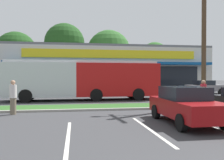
{
  "coord_description": "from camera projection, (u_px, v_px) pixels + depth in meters",
  "views": [
    {
      "loc": [
        -2.88,
        -0.72,
        1.94
      ],
      "look_at": [
        0.08,
        18.1,
        1.68
      ],
      "focal_mm": 37.99,
      "sensor_mm": 36.0,
      "label": 1
    }
  ],
  "objects": [
    {
      "name": "car_1",
      "position": [
        186.0,
        105.0,
        9.85
      ],
      "size": [
        1.91,
        4.31,
        1.52
      ],
      "rotation": [
        0.0,
        0.0,
        -1.57
      ],
      "color": "maroon",
      "rests_on": "ground_plane"
    },
    {
      "name": "parking_stripe_0",
      "position": [
        68.0,
        137.0,
        7.67
      ],
      "size": [
        0.12,
        4.8,
        0.01
      ],
      "primitive_type": "cube",
      "color": "silver",
      "rests_on": "ground_plane"
    },
    {
      "name": "parking_stripe_1",
      "position": [
        150.0,
        129.0,
        8.69
      ],
      "size": [
        0.12,
        4.8,
        0.01
      ],
      "primitive_type": "cube",
      "color": "silver",
      "rests_on": "ground_plane"
    },
    {
      "name": "city_bus",
      "position": [
        83.0,
        79.0,
        19.7
      ],
      "size": [
        12.67,
        2.95,
        3.25
      ],
      "rotation": [
        0.0,
        0.0,
        3.17
      ],
      "color": "#B71414",
      "rests_on": "ground_plane"
    },
    {
      "name": "curb_lip",
      "position": [
        125.0,
        109.0,
        13.81
      ],
      "size": [
        56.0,
        0.24,
        0.12
      ],
      "primitive_type": "cube",
      "color": "#99968C",
      "rests_on": "ground_plane"
    },
    {
      "name": "tree_mid_right",
      "position": [
        155.0,
        56.0,
        48.13
      ],
      "size": [
        5.67,
        5.67,
        9.0
      ],
      "color": "#473323",
      "rests_on": "ground_plane"
    },
    {
      "name": "utility_pole",
      "position": [
        202.0,
        19.0,
        15.59
      ],
      "size": [
        3.08,
        2.4,
        10.79
      ],
      "color": "#4C3826",
      "rests_on": "ground_plane"
    },
    {
      "name": "car_4",
      "position": [
        97.0,
        87.0,
        25.56
      ],
      "size": [
        4.26,
        1.96,
        1.55
      ],
      "color": "#9E998C",
      "rests_on": "ground_plane"
    },
    {
      "name": "storefront_building",
      "position": [
        106.0,
        69.0,
        37.75
      ],
      "size": [
        28.56,
        14.82,
        6.32
      ],
      "color": "beige",
      "rests_on": "ground_plane"
    },
    {
      "name": "tree_left",
      "position": [
        16.0,
        52.0,
        42.73
      ],
      "size": [
        7.27,
        7.27,
        10.08
      ],
      "color": "#473323",
      "rests_on": "ground_plane"
    },
    {
      "name": "tree_mid",
      "position": [
        109.0,
        52.0,
        45.71
      ],
      "size": [
        8.34,
        8.34,
        10.95
      ],
      "color": "#473323",
      "rests_on": "ground_plane"
    },
    {
      "name": "grass_median",
      "position": [
        121.0,
        106.0,
        15.01
      ],
      "size": [
        56.0,
        2.2,
        0.12
      ],
      "primitive_type": "cube",
      "color": "#2D5B23",
      "rests_on": "ground_plane"
    },
    {
      "name": "tree_mid_left",
      "position": [
        65.0,
        43.0,
        42.84
      ],
      "size": [
        7.24,
        7.24,
        11.61
      ],
      "color": "#473323",
      "rests_on": "ground_plane"
    },
    {
      "name": "car_2",
      "position": [
        205.0,
        87.0,
        27.1
      ],
      "size": [
        4.27,
        1.94,
        1.53
      ],
      "color": "slate",
      "rests_on": "ground_plane"
    },
    {
      "name": "pedestrian_by_pole",
      "position": [
        13.0,
        97.0,
        12.15
      ],
      "size": [
        0.36,
        0.36,
        1.77
      ],
      "rotation": [
        0.0,
        0.0,
        0.77
      ],
      "color": "#726651",
      "rests_on": "ground_plane"
    },
    {
      "name": "pedestrian_near_bench",
      "position": [
        203.0,
        95.0,
        13.9
      ],
      "size": [
        0.35,
        0.35,
        1.75
      ],
      "rotation": [
        0.0,
        0.0,
        4.24
      ],
      "color": "black",
      "rests_on": "ground_plane"
    }
  ]
}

